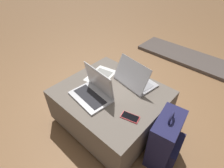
# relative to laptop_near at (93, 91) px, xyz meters

# --- Properties ---
(ground_plane) EXTENTS (14.00, 14.00, 0.00)m
(ground_plane) POSITION_rel_laptop_near_xyz_m (0.07, 0.14, -0.44)
(ground_plane) COLOR olive
(ottoman) EXTENTS (0.89, 0.80, 0.39)m
(ottoman) POSITION_rel_laptop_near_xyz_m (0.07, 0.14, -0.24)
(ottoman) COLOR #3D3832
(ottoman) RESTS_ON ground_plane
(laptop_near) EXTENTS (0.37, 0.27, 0.24)m
(laptop_near) POSITION_rel_laptop_near_xyz_m (0.00, 0.00, 0.00)
(laptop_near) COLOR silver
(laptop_near) RESTS_ON ottoman
(laptop_far) EXTENTS (0.39, 0.29, 0.23)m
(laptop_far) POSITION_rel_laptop_near_xyz_m (0.15, 0.37, -0.00)
(laptop_far) COLOR #B7B7BC
(laptop_far) RESTS_ON ottoman
(cell_phone) EXTENTS (0.15, 0.10, 0.01)m
(cell_phone) POSITION_rel_laptop_near_xyz_m (0.37, 0.02, -0.05)
(cell_phone) COLOR red
(cell_phone) RESTS_ON ottoman
(backpack) EXTENTS (0.25, 0.34, 0.52)m
(backpack) POSITION_rel_laptop_near_xyz_m (0.63, 0.14, -0.22)
(backpack) COLOR #23234C
(backpack) RESTS_ON ground_plane
(paper_sheet) EXTENTS (0.27, 0.33, 0.00)m
(paper_sheet) POSITION_rel_laptop_near_xyz_m (-0.16, 0.24, -0.05)
(paper_sheet) COLOR white
(paper_sheet) RESTS_ON ottoman
(fireplace_hearth) EXTENTS (1.40, 0.50, 0.04)m
(fireplace_hearth) POSITION_rel_laptop_near_xyz_m (0.07, 1.82, -0.41)
(fireplace_hearth) COLOR #564C47
(fireplace_hearth) RESTS_ON ground_plane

